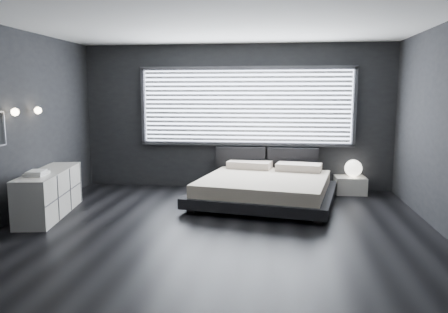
# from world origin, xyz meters

# --- Properties ---
(room) EXTENTS (6.04, 6.00, 2.80)m
(room) POSITION_xyz_m (0.00, 0.00, 1.40)
(room) COLOR black
(room) RESTS_ON ground
(window) EXTENTS (4.14, 0.09, 1.52)m
(window) POSITION_xyz_m (0.20, 2.70, 1.61)
(window) COLOR white
(window) RESTS_ON ground
(headboard) EXTENTS (1.96, 0.16, 0.52)m
(headboard) POSITION_xyz_m (0.61, 2.64, 0.57)
(headboard) COLOR black
(headboard) RESTS_ON ground
(sconce_near) EXTENTS (0.18, 0.11, 0.11)m
(sconce_near) POSITION_xyz_m (-2.88, 0.05, 1.60)
(sconce_near) COLOR silver
(sconce_near) RESTS_ON ground
(sconce_far) EXTENTS (0.18, 0.11, 0.11)m
(sconce_far) POSITION_xyz_m (-2.88, 0.65, 1.60)
(sconce_far) COLOR silver
(sconce_far) RESTS_ON ground
(bed) EXTENTS (2.63, 2.54, 0.59)m
(bed) POSITION_xyz_m (0.62, 1.59, 0.27)
(bed) COLOR black
(bed) RESTS_ON ground
(nightstand) EXTENTS (0.57, 0.48, 0.32)m
(nightstand) POSITION_xyz_m (2.18, 2.49, 0.16)
(nightstand) COLOR silver
(nightstand) RESTS_ON ground
(orb_lamp) EXTENTS (0.32, 0.32, 0.32)m
(orb_lamp) POSITION_xyz_m (2.23, 2.50, 0.48)
(orb_lamp) COLOR white
(orb_lamp) RESTS_ON nightstand
(dresser) EXTENTS (0.75, 1.78, 0.69)m
(dresser) POSITION_xyz_m (-2.65, 0.44, 0.34)
(dresser) COLOR silver
(dresser) RESTS_ON ground
(book_stack) EXTENTS (0.29, 0.37, 0.07)m
(book_stack) POSITION_xyz_m (-2.64, 0.09, 0.72)
(book_stack) COLOR silver
(book_stack) RESTS_ON dresser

